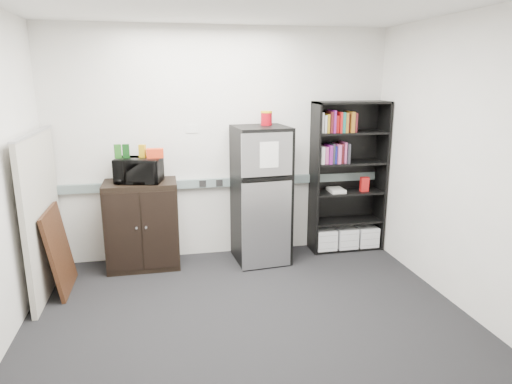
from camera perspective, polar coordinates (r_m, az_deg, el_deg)
floor at (r=4.23m, az=-0.66°, el=-16.03°), size 4.00×4.00×0.00m
wall_back at (r=5.44m, az=-4.24°, el=5.91°), size 4.00×0.02×2.70m
wall_right at (r=4.56m, az=24.84°, el=3.00°), size 0.02×3.50×2.70m
electrical_raceway at (r=5.50m, az=-4.12°, el=1.22°), size 3.92×0.05×0.10m
wall_note at (r=5.38m, az=-8.01°, el=7.86°), size 0.14×0.00×0.10m
bookshelf at (r=5.75m, az=11.39°, el=1.68°), size 0.90×0.34×1.85m
cubicle_partition at (r=5.00m, az=-25.17°, el=-2.49°), size 0.06×1.30×1.62m
cabinet at (r=5.35m, az=-14.01°, el=-3.97°), size 0.80×0.53×1.00m
microwave at (r=5.18m, az=-14.43°, el=2.67°), size 0.55×0.43×0.27m
snack_box_a at (r=5.19m, az=-16.89°, el=4.89°), size 0.08×0.07×0.15m
snack_box_b at (r=5.19m, az=-15.95°, el=4.94°), size 0.07×0.05×0.15m
snack_box_c at (r=5.18m, az=-14.02°, el=4.99°), size 0.08×0.07×0.14m
snack_bag at (r=5.13m, az=-12.49°, el=4.77°), size 0.18×0.10×0.10m
refrigerator at (r=5.30m, az=0.63°, el=-0.39°), size 0.65×0.67×1.59m
coffee_can at (r=5.29m, az=1.31°, el=9.33°), size 0.13×0.13×0.18m
framed_poster at (r=5.05m, az=-23.36°, el=-6.69°), size 0.17×0.67×0.86m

